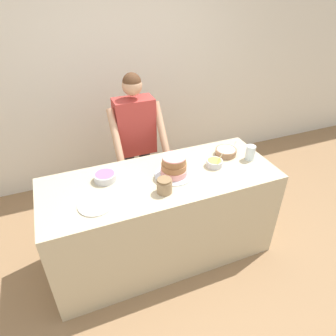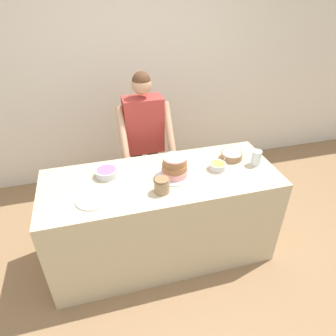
{
  "view_description": "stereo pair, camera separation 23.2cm",
  "coord_description": "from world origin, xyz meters",
  "views": [
    {
      "loc": [
        -0.7,
        -1.51,
        2.31
      ],
      "look_at": [
        0.04,
        0.34,
        0.99
      ],
      "focal_mm": 32.0,
      "sensor_mm": 36.0,
      "label": 1
    },
    {
      "loc": [
        -0.48,
        -1.58,
        2.31
      ],
      "look_at": [
        0.04,
        0.34,
        0.99
      ],
      "focal_mm": 32.0,
      "sensor_mm": 36.0,
      "label": 2
    }
  ],
  "objects": [
    {
      "name": "ground_plane",
      "position": [
        0.0,
        0.0,
        0.0
      ],
      "size": [
        14.0,
        14.0,
        0.0
      ],
      "primitive_type": "plane",
      "color": "#93704C"
    },
    {
      "name": "wall_back",
      "position": [
        0.0,
        1.93,
        1.3
      ],
      "size": [
        10.0,
        0.05,
        2.6
      ],
      "color": "silver",
      "rests_on": "ground_plane"
    },
    {
      "name": "counter",
      "position": [
        0.0,
        0.38,
        0.44
      ],
      "size": [
        1.97,
        0.76,
        0.88
      ],
      "color": "#C6B793",
      "rests_on": "ground_plane"
    },
    {
      "name": "person_baker",
      "position": [
        -0.0,
        1.1,
        0.93
      ],
      "size": [
        0.52,
        0.44,
        1.55
      ],
      "color": "#2D2D38",
      "rests_on": "ground_plane"
    },
    {
      "name": "cake",
      "position": [
        0.11,
        0.38,
        0.96
      ],
      "size": [
        0.32,
        0.32,
        0.18
      ],
      "color": "silver",
      "rests_on": "counter"
    },
    {
      "name": "frosting_bowl_purple",
      "position": [
        -0.43,
        0.52,
        0.92
      ],
      "size": [
        0.18,
        0.18,
        0.06
      ],
      "color": "silver",
      "rests_on": "counter"
    },
    {
      "name": "frosting_bowl_yellow",
      "position": [
        0.49,
        0.38,
        0.92
      ],
      "size": [
        0.14,
        0.14,
        0.16
      ],
      "color": "silver",
      "rests_on": "counter"
    },
    {
      "name": "frosting_bowl_white",
      "position": [
        0.68,
        0.5,
        0.92
      ],
      "size": [
        0.19,
        0.19,
        0.17
      ],
      "color": "#936B4C",
      "rests_on": "counter"
    },
    {
      "name": "drinking_glass",
      "position": [
        0.84,
        0.36,
        0.95
      ],
      "size": [
        0.08,
        0.08,
        0.13
      ],
      "color": "silver",
      "rests_on": "counter"
    },
    {
      "name": "ceramic_plate",
      "position": [
        -0.57,
        0.23,
        0.89
      ],
      "size": [
        0.25,
        0.25,
        0.01
      ],
      "color": "white",
      "rests_on": "counter"
    },
    {
      "name": "stoneware_jar",
      "position": [
        -0.04,
        0.19,
        0.94
      ],
      "size": [
        0.12,
        0.12,
        0.12
      ],
      "color": "#9E7F5B",
      "rests_on": "counter"
    }
  ]
}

